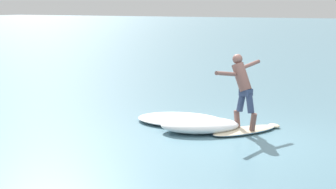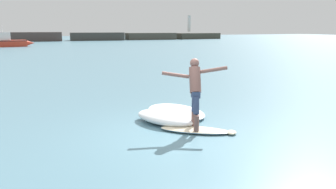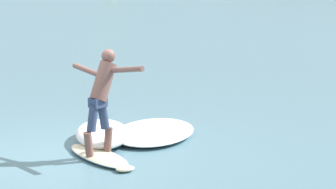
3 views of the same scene
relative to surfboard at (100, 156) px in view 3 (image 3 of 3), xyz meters
name	(u,v)px [view 3 (image 3 of 3)]	position (x,y,z in m)	size (l,w,h in m)	color
ground_plane	(68,156)	(-0.58, -0.04, -0.05)	(200.00, 200.00, 0.00)	slate
surfboard	(100,156)	(0.00, 0.00, 0.00)	(1.82, 1.49, 0.23)	beige
surfer	(102,92)	(0.01, 0.12, 1.06)	(1.58, 0.84, 1.72)	brown
wave_foam_at_tail	(102,134)	(-0.45, 0.97, 0.12)	(1.72, 2.05, 0.33)	white
wave_foam_at_nose	(153,132)	(0.19, 1.75, 0.03)	(1.77, 2.40, 0.16)	white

